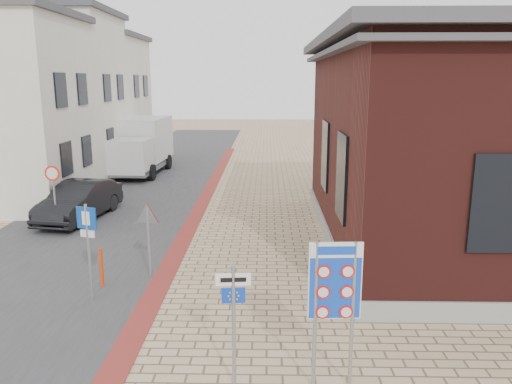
% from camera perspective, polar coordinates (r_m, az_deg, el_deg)
% --- Properties ---
extents(ground, '(120.00, 120.00, 0.00)m').
position_cam_1_polar(ground, '(11.06, -3.66, -16.69)').
color(ground, tan).
rests_on(ground, ground).
extents(road_strip, '(7.00, 60.00, 0.02)m').
position_cam_1_polar(road_strip, '(25.98, -13.00, 0.38)').
color(road_strip, '#38383A').
rests_on(road_strip, ground).
extents(curb_strip, '(0.60, 40.00, 0.02)m').
position_cam_1_polar(curb_strip, '(20.53, -6.88, -2.64)').
color(curb_strip, maroon).
rests_on(curb_strip, ground).
extents(townhouse_mid, '(7.40, 6.40, 9.10)m').
position_cam_1_polar(townhouse_mid, '(30.05, -22.40, 10.17)').
color(townhouse_mid, white).
rests_on(townhouse_mid, ground).
extents(townhouse_far, '(7.40, 6.40, 8.30)m').
position_cam_1_polar(townhouse_far, '(35.65, -18.51, 10.08)').
color(townhouse_far, white).
rests_on(townhouse_far, ground).
extents(bike_rack, '(0.08, 1.80, 0.60)m').
position_cam_1_polar(bike_rack, '(12.99, 9.12, -10.86)').
color(bike_rack, slate).
rests_on(bike_rack, ground).
extents(sedan, '(2.24, 4.74, 1.50)m').
position_cam_1_polar(sedan, '(20.87, -19.51, -0.95)').
color(sedan, black).
rests_on(sedan, ground).
extents(box_truck, '(2.89, 6.26, 3.21)m').
position_cam_1_polar(box_truck, '(29.94, -13.07, 5.19)').
color(box_truck, slate).
rests_on(box_truck, ground).
extents(border_sign, '(0.93, 0.11, 2.73)m').
position_cam_1_polar(border_sign, '(8.88, 9.01, -10.40)').
color(border_sign, gray).
rests_on(border_sign, ground).
extents(essen_sign, '(0.62, 0.09, 2.29)m').
position_cam_1_polar(essen_sign, '(9.01, -2.58, -13.10)').
color(essen_sign, gray).
rests_on(essen_sign, ground).
extents(parking_sign, '(0.53, 0.20, 2.48)m').
position_cam_1_polar(parking_sign, '(12.94, -18.68, -4.73)').
color(parking_sign, gray).
rests_on(parking_sign, ground).
extents(yield_sign, '(0.74, 0.22, 2.10)m').
position_cam_1_polar(yield_sign, '(14.03, -12.25, -3.47)').
color(yield_sign, gray).
rests_on(yield_sign, ground).
extents(speed_sign, '(0.57, 0.07, 2.43)m').
position_cam_1_polar(speed_sign, '(19.37, -22.10, 0.50)').
color(speed_sign, gray).
rests_on(speed_sign, ground).
extents(bollard, '(0.12, 0.12, 1.08)m').
position_cam_1_polar(bollard, '(14.03, -17.24, -8.26)').
color(bollard, red).
rests_on(bollard, ground).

